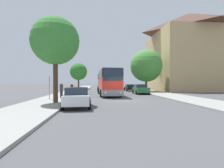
% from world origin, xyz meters
% --- Properties ---
extents(ground_plane, '(300.00, 300.00, 0.00)m').
position_xyz_m(ground_plane, '(0.00, 0.00, 0.00)').
color(ground_plane, '#4C4C4F').
rests_on(ground_plane, ground).
extents(sidewalk_left, '(4.00, 120.00, 0.15)m').
position_xyz_m(sidewalk_left, '(-7.00, 0.00, 0.07)').
color(sidewalk_left, gray).
rests_on(sidewalk_left, ground_plane).
extents(sidewalk_right, '(4.00, 120.00, 0.15)m').
position_xyz_m(sidewalk_right, '(7.00, 0.00, 0.07)').
color(sidewalk_right, gray).
rests_on(sidewalk_right, ground_plane).
extents(building_right_background, '(15.06, 15.35, 17.14)m').
position_xyz_m(building_right_background, '(17.61, 19.44, 8.57)').
color(building_right_background, tan).
rests_on(building_right_background, ground_plane).
extents(bus_front, '(3.00, 10.44, 3.53)m').
position_xyz_m(bus_front, '(-1.02, 6.70, 1.88)').
color(bus_front, gray).
rests_on(bus_front, ground_plane).
extents(bus_middle, '(2.84, 10.27, 3.45)m').
position_xyz_m(bus_middle, '(-1.23, 18.96, 1.84)').
color(bus_middle, '#238942').
rests_on(bus_middle, ground_plane).
extents(parked_car_left_curb, '(2.15, 4.06, 1.50)m').
position_xyz_m(parked_car_left_curb, '(-4.08, -4.89, 0.78)').
color(parked_car_left_curb, silver).
rests_on(parked_car_left_curb, ground_plane).
extents(parked_car_right_near, '(2.17, 4.69, 1.52)m').
position_xyz_m(parked_car_right_near, '(4.15, 8.93, 0.79)').
color(parked_car_right_near, '#236B38').
rests_on(parked_car_right_near, ground_plane).
extents(parked_car_right_far, '(2.10, 4.27, 1.36)m').
position_xyz_m(parked_car_right_far, '(4.08, 17.59, 0.73)').
color(parked_car_right_far, black).
rests_on(parked_car_right_far, ground_plane).
extents(bus_stop_sign, '(0.08, 0.45, 2.33)m').
position_xyz_m(bus_stop_sign, '(-7.41, -0.06, 1.60)').
color(bus_stop_sign, gray).
rests_on(bus_stop_sign, sidewalk_left).
extents(pedestrian_waiting_near, '(0.36, 0.36, 1.69)m').
position_xyz_m(pedestrian_waiting_near, '(-6.52, 1.37, 1.00)').
color(pedestrian_waiting_near, '#23232D').
rests_on(pedestrian_waiting_near, sidewalk_left).
extents(pedestrian_waiting_far, '(0.36, 0.36, 1.61)m').
position_xyz_m(pedestrian_waiting_far, '(-7.83, 3.85, 0.96)').
color(pedestrian_waiting_far, '#23232D').
rests_on(pedestrian_waiting_far, sidewalk_left).
extents(pedestrian_walking_back, '(0.36, 0.36, 1.60)m').
position_xyz_m(pedestrian_walking_back, '(-5.85, 4.55, 0.95)').
color(pedestrian_walking_back, '#23232D').
rests_on(pedestrian_walking_back, sidewalk_left).
extents(tree_left_near, '(4.07, 4.07, 7.30)m').
position_xyz_m(tree_left_near, '(-6.15, -2.82, 5.38)').
color(tree_left_near, '#47331E').
rests_on(tree_left_near, sidewalk_left).
extents(tree_left_far, '(4.50, 4.50, 6.70)m').
position_xyz_m(tree_left_far, '(-7.61, 28.47, 4.58)').
color(tree_left_far, '#513D23').
rests_on(tree_left_far, sidewalk_left).
extents(tree_right_near, '(5.94, 5.94, 7.70)m').
position_xyz_m(tree_right_near, '(6.43, 13.77, 4.87)').
color(tree_right_near, '#513D23').
rests_on(tree_right_near, sidewalk_right).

